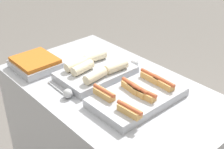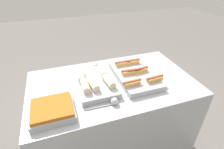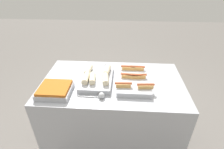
{
  "view_description": "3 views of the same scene",
  "coord_description": "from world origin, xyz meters",
  "px_view_note": "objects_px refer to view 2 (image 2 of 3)",
  "views": [
    {
      "loc": [
        1.18,
        -1.06,
        1.94
      ],
      "look_at": [
        -0.01,
        0.0,
        1.03
      ],
      "focal_mm": 50.0,
      "sensor_mm": 36.0,
      "label": 1
    },
    {
      "loc": [
        -0.41,
        -1.17,
        1.83
      ],
      "look_at": [
        -0.01,
        0.0,
        1.03
      ],
      "focal_mm": 28.0,
      "sensor_mm": 36.0,
      "label": 2
    },
    {
      "loc": [
        0.09,
        -1.46,
        1.93
      ],
      "look_at": [
        -0.01,
        0.0,
        1.03
      ],
      "focal_mm": 28.0,
      "sensor_mm": 36.0,
      "label": 3
    }
  ],
  "objects_px": {
    "tray_hotdogs": "(134,75)",
    "tray_wraps": "(95,82)",
    "tray_side_front": "(52,110)",
    "serving_spoon_near": "(113,102)",
    "serving_spoon_far": "(94,67)"
  },
  "relations": [
    {
      "from": "tray_hotdogs",
      "to": "tray_wraps",
      "type": "bearing_deg",
      "value": -179.31
    },
    {
      "from": "tray_wraps",
      "to": "tray_side_front",
      "type": "relative_size",
      "value": 1.61
    },
    {
      "from": "serving_spoon_near",
      "to": "serving_spoon_far",
      "type": "height_order",
      "value": "same"
    },
    {
      "from": "serving_spoon_far",
      "to": "serving_spoon_near",
      "type": "bearing_deg",
      "value": -89.47
    },
    {
      "from": "tray_wraps",
      "to": "tray_hotdogs",
      "type": "bearing_deg",
      "value": 0.69
    },
    {
      "from": "tray_wraps",
      "to": "serving_spoon_near",
      "type": "relative_size",
      "value": 1.94
    },
    {
      "from": "tray_side_front",
      "to": "serving_spoon_far",
      "type": "xyz_separation_m",
      "value": [
        0.41,
        0.5,
        -0.01
      ]
    },
    {
      "from": "serving_spoon_near",
      "to": "serving_spoon_far",
      "type": "relative_size",
      "value": 1.05
    },
    {
      "from": "tray_hotdogs",
      "to": "tray_side_front",
      "type": "distance_m",
      "value": 0.75
    },
    {
      "from": "tray_wraps",
      "to": "serving_spoon_far",
      "type": "bearing_deg",
      "value": 76.97
    },
    {
      "from": "serving_spoon_near",
      "to": "tray_side_front",
      "type": "bearing_deg",
      "value": 174.34
    },
    {
      "from": "tray_wraps",
      "to": "serving_spoon_far",
      "type": "height_order",
      "value": "tray_wraps"
    },
    {
      "from": "tray_side_front",
      "to": "serving_spoon_near",
      "type": "relative_size",
      "value": 1.21
    },
    {
      "from": "tray_hotdogs",
      "to": "tray_side_front",
      "type": "height_order",
      "value": "tray_hotdogs"
    },
    {
      "from": "tray_side_front",
      "to": "tray_hotdogs",
      "type": "bearing_deg",
      "value": 17.64
    }
  ]
}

